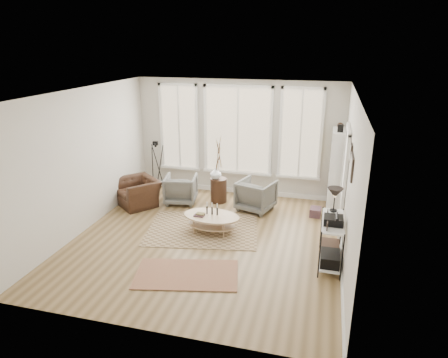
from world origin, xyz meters
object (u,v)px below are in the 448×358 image
(armchair_left, at_px, (181,189))
(accent_chair, at_px, (138,192))
(armchair_right, at_px, (256,195))
(bookcase, at_px, (336,171))
(side_table, at_px, (219,170))
(coffee_table, at_px, (211,219))
(low_shelf, at_px, (331,237))

(armchair_left, distance_m, accent_chair, 1.03)
(armchair_right, bearing_deg, bookcase, -147.51)
(armchair_left, bearing_deg, side_table, -172.58)
(bookcase, bearing_deg, coffee_table, -142.64)
(coffee_table, xyz_separation_m, accent_chair, (-2.12, 0.97, 0.03))
(armchair_right, bearing_deg, coffee_table, 81.01)
(low_shelf, height_order, side_table, side_table)
(low_shelf, xyz_separation_m, armchair_left, (-3.56, 2.02, -0.17))
(coffee_table, relative_size, accent_chair, 1.24)
(armchair_right, relative_size, side_table, 0.47)
(low_shelf, relative_size, side_table, 0.78)
(low_shelf, relative_size, accent_chair, 1.32)
(bookcase, xyz_separation_m, low_shelf, (-0.06, -2.52, -0.44))
(low_shelf, height_order, accent_chair, low_shelf)
(armchair_left, height_order, side_table, side_table)
(side_table, xyz_separation_m, accent_chair, (-1.83, -0.68, -0.49))
(low_shelf, bearing_deg, coffee_table, 164.71)
(bookcase, xyz_separation_m, coffee_table, (-2.45, -1.87, -0.67))
(low_shelf, xyz_separation_m, armchair_right, (-1.71, 2.04, -0.15))
(armchair_right, bearing_deg, armchair_left, 17.97)
(coffee_table, height_order, accent_chair, accent_chair)
(low_shelf, bearing_deg, armchair_left, 150.49)
(armchair_right, bearing_deg, side_table, 2.50)
(armchair_left, height_order, accent_chair, armchair_left)
(armchair_right, distance_m, side_table, 1.11)
(armchair_left, bearing_deg, coffee_table, 120.47)
(bookcase, distance_m, side_table, 2.75)
(armchair_right, distance_m, accent_chair, 2.84)
(low_shelf, bearing_deg, accent_chair, 160.26)
(bookcase, relative_size, accent_chair, 2.09)
(armchair_left, distance_m, side_table, 1.03)
(armchair_left, xyz_separation_m, accent_chair, (-0.95, -0.40, -0.02))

